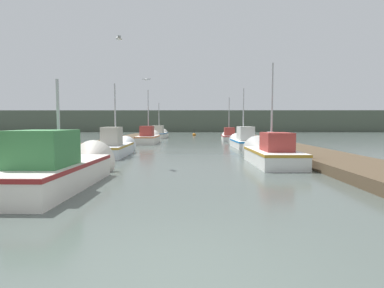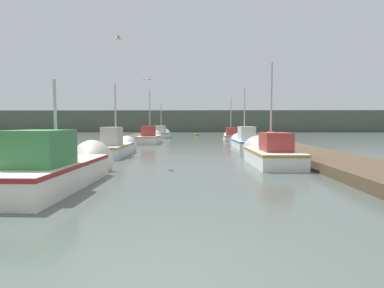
{
  "view_description": "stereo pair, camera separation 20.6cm",
  "coord_description": "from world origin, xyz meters",
  "px_view_note": "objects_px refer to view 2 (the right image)",
  "views": [
    {
      "loc": [
        0.3,
        -3.13,
        1.75
      ],
      "look_at": [
        0.19,
        12.67,
        0.62
      ],
      "focal_mm": 28.0,
      "sensor_mm": 36.0,
      "label": 1
    },
    {
      "loc": [
        0.5,
        -3.13,
        1.75
      ],
      "look_at": [
        0.19,
        12.67,
        0.62
      ],
      "focal_mm": 28.0,
      "sensor_mm": 36.0,
      "label": 2
    }
  ],
  "objects_px": {
    "fishing_boat_5": "(231,136)",
    "mooring_piling_2": "(231,132)",
    "fishing_boat_2": "(117,147)",
    "mooring_piling_1": "(107,141)",
    "fishing_boat_6": "(162,134)",
    "fishing_boat_1": "(269,153)",
    "fishing_boat_3": "(244,141)",
    "mooring_piling_0": "(247,137)",
    "channel_buoy": "(197,135)",
    "seagull_lead": "(118,39)",
    "fishing_boat_4": "(151,138)",
    "mooring_piling_3": "(270,143)",
    "seagull_1": "(147,80)",
    "fishing_boat_0": "(59,167)"
  },
  "relations": [
    {
      "from": "fishing_boat_3",
      "to": "mooring_piling_2",
      "type": "distance_m",
      "value": 16.84
    },
    {
      "from": "fishing_boat_5",
      "to": "mooring_piling_0",
      "type": "bearing_deg",
      "value": -78.12
    },
    {
      "from": "fishing_boat_1",
      "to": "fishing_boat_4",
      "type": "relative_size",
      "value": 0.92
    },
    {
      "from": "fishing_boat_5",
      "to": "mooring_piling_2",
      "type": "height_order",
      "value": "fishing_boat_5"
    },
    {
      "from": "fishing_boat_0",
      "to": "mooring_piling_0",
      "type": "relative_size",
      "value": 4.34
    },
    {
      "from": "seagull_lead",
      "to": "fishing_boat_1",
      "type": "bearing_deg",
      "value": 75.11
    },
    {
      "from": "fishing_boat_1",
      "to": "seagull_1",
      "type": "distance_m",
      "value": 9.59
    },
    {
      "from": "fishing_boat_5",
      "to": "fishing_boat_2",
      "type": "bearing_deg",
      "value": -116.79
    },
    {
      "from": "mooring_piling_2",
      "to": "fishing_boat_2",
      "type": "bearing_deg",
      "value": -111.52
    },
    {
      "from": "fishing_boat_3",
      "to": "fishing_boat_5",
      "type": "height_order",
      "value": "fishing_boat_5"
    },
    {
      "from": "fishing_boat_0",
      "to": "fishing_boat_1",
      "type": "bearing_deg",
      "value": 35.12
    },
    {
      "from": "mooring_piling_0",
      "to": "mooring_piling_1",
      "type": "xyz_separation_m",
      "value": [
        -9.26,
        -7.72,
        0.1
      ]
    },
    {
      "from": "fishing_boat_0",
      "to": "seagull_1",
      "type": "bearing_deg",
      "value": 87.47
    },
    {
      "from": "fishing_boat_1",
      "to": "fishing_boat_5",
      "type": "height_order",
      "value": "fishing_boat_1"
    },
    {
      "from": "fishing_boat_1",
      "to": "fishing_boat_4",
      "type": "bearing_deg",
      "value": 118.16
    },
    {
      "from": "mooring_piling_3",
      "to": "seagull_lead",
      "type": "xyz_separation_m",
      "value": [
        -7.37,
        -4.16,
        4.59
      ]
    },
    {
      "from": "channel_buoy",
      "to": "mooring_piling_3",
      "type": "bearing_deg",
      "value": -79.67
    },
    {
      "from": "fishing_boat_3",
      "to": "mooring_piling_0",
      "type": "bearing_deg",
      "value": 75.56
    },
    {
      "from": "fishing_boat_4",
      "to": "mooring_piling_3",
      "type": "xyz_separation_m",
      "value": [
        8.15,
        -8.93,
        0.17
      ]
    },
    {
      "from": "fishing_boat_2",
      "to": "fishing_boat_5",
      "type": "height_order",
      "value": "fishing_boat_5"
    },
    {
      "from": "fishing_boat_2",
      "to": "fishing_boat_4",
      "type": "xyz_separation_m",
      "value": [
        0.32,
        9.51,
        0.02
      ]
    },
    {
      "from": "fishing_boat_3",
      "to": "mooring_piling_2",
      "type": "xyz_separation_m",
      "value": [
        0.99,
        16.81,
        0.08
      ]
    },
    {
      "from": "fishing_boat_4",
      "to": "seagull_lead",
      "type": "xyz_separation_m",
      "value": [
        0.78,
        -13.09,
        4.76
      ]
    },
    {
      "from": "fishing_boat_4",
      "to": "mooring_piling_0",
      "type": "xyz_separation_m",
      "value": [
        8.14,
        -0.97,
        0.14
      ]
    },
    {
      "from": "fishing_boat_2",
      "to": "mooring_piling_1",
      "type": "xyz_separation_m",
      "value": [
        -0.81,
        0.82,
        0.26
      ]
    },
    {
      "from": "seagull_1",
      "to": "fishing_boat_3",
      "type": "bearing_deg",
      "value": 25.86
    },
    {
      "from": "fishing_boat_4",
      "to": "mooring_piling_2",
      "type": "height_order",
      "value": "fishing_boat_4"
    },
    {
      "from": "mooring_piling_0",
      "to": "fishing_boat_2",
      "type": "bearing_deg",
      "value": -134.69
    },
    {
      "from": "mooring_piling_3",
      "to": "channel_buoy",
      "type": "bearing_deg",
      "value": 100.33
    },
    {
      "from": "fishing_boat_3",
      "to": "fishing_boat_6",
      "type": "distance_m",
      "value": 14.83
    },
    {
      "from": "mooring_piling_1",
      "to": "mooring_piling_2",
      "type": "bearing_deg",
      "value": 65.87
    },
    {
      "from": "fishing_boat_5",
      "to": "mooring_piling_0",
      "type": "relative_size",
      "value": 3.88
    },
    {
      "from": "fishing_boat_4",
      "to": "fishing_boat_5",
      "type": "distance_m",
      "value": 8.36
    },
    {
      "from": "mooring_piling_3",
      "to": "seagull_1",
      "type": "bearing_deg",
      "value": 163.33
    },
    {
      "from": "fishing_boat_6",
      "to": "mooring_piling_1",
      "type": "relative_size",
      "value": 3.34
    },
    {
      "from": "mooring_piling_0",
      "to": "mooring_piling_2",
      "type": "relative_size",
      "value": 1.11
    },
    {
      "from": "fishing_boat_0",
      "to": "fishing_boat_1",
      "type": "relative_size",
      "value": 1.09
    },
    {
      "from": "mooring_piling_3",
      "to": "fishing_boat_1",
      "type": "bearing_deg",
      "value": -104.38
    },
    {
      "from": "fishing_boat_5",
      "to": "mooring_piling_2",
      "type": "bearing_deg",
      "value": 85.82
    },
    {
      "from": "fishing_boat_3",
      "to": "seagull_1",
      "type": "bearing_deg",
      "value": -161.18
    },
    {
      "from": "fishing_boat_5",
      "to": "mooring_piling_0",
      "type": "distance_m",
      "value": 5.05
    },
    {
      "from": "fishing_boat_0",
      "to": "seagull_lead",
      "type": "bearing_deg",
      "value": 83.74
    },
    {
      "from": "fishing_boat_5",
      "to": "mooring_piling_2",
      "type": "xyz_separation_m",
      "value": [
        1.02,
        8.46,
        0.14
      ]
    },
    {
      "from": "channel_buoy",
      "to": "seagull_lead",
      "type": "xyz_separation_m",
      "value": [
        -3.13,
        -27.38,
        5.09
      ]
    },
    {
      "from": "mooring_piling_0",
      "to": "seagull_1",
      "type": "distance_m",
      "value": 10.04
    },
    {
      "from": "mooring_piling_0",
      "to": "mooring_piling_2",
      "type": "xyz_separation_m",
      "value": [
        0.22,
        13.43,
        -0.06
      ]
    },
    {
      "from": "fishing_boat_0",
      "to": "seagull_lead",
      "type": "distance_m",
      "value": 6.48
    },
    {
      "from": "fishing_boat_3",
      "to": "channel_buoy",
      "type": "height_order",
      "value": "fishing_boat_3"
    },
    {
      "from": "fishing_boat_6",
      "to": "mooring_piling_1",
      "type": "bearing_deg",
      "value": -90.94
    },
    {
      "from": "mooring_piling_1",
      "to": "seagull_lead",
      "type": "relative_size",
      "value": 2.49
    }
  ]
}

